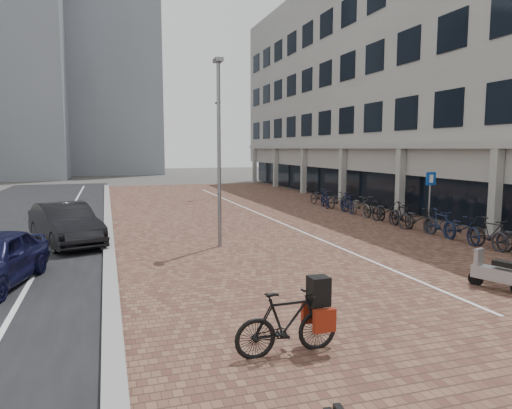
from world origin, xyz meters
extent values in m
plane|color=#474442|center=(0.00, 0.00, 0.00)|extent=(140.00, 140.00, 0.00)
cube|color=brown|center=(2.00, 12.00, 0.01)|extent=(14.50, 42.00, 0.04)
cube|color=black|center=(-9.00, 12.00, 0.01)|extent=(8.00, 50.00, 0.03)
cube|color=gray|center=(-5.10, 12.00, 0.07)|extent=(0.35, 42.00, 0.14)
cube|color=white|center=(-7.00, 12.00, 0.02)|extent=(0.12, 44.00, 0.00)
cube|color=white|center=(2.20, 12.00, 0.04)|extent=(0.10, 30.00, 0.00)
cube|color=#A0A09A|center=(13.00, 16.00, 8.50)|extent=(8.00, 40.00, 13.00)
cube|color=black|center=(9.60, 16.00, 1.70)|extent=(0.15, 38.00, 3.20)
cube|color=#A0A09A|center=(9.40, 16.00, 3.45)|extent=(1.60, 38.00, 0.30)
cube|color=#A0A09A|center=(8.80, 4.00, 1.70)|extent=(0.35, 0.35, 3.40)
cube|color=#A0A09A|center=(8.80, 10.00, 1.70)|extent=(0.35, 0.35, 3.40)
cube|color=#A0A09A|center=(8.80, 16.00, 1.70)|extent=(0.35, 0.35, 3.40)
cube|color=#A0A09A|center=(8.80, 22.00, 1.70)|extent=(0.35, 0.35, 3.40)
cube|color=#A0A09A|center=(8.80, 28.00, 1.70)|extent=(0.35, 0.35, 3.40)
cube|color=#A0A09A|center=(8.80, 34.00, 1.70)|extent=(0.35, 0.35, 3.40)
cube|color=gray|center=(-4.00, 55.00, 13.00)|extent=(12.00, 10.00, 26.00)
imported|color=black|center=(-6.50, 7.20, 0.72)|extent=(2.88, 4.62, 1.44)
imported|color=black|center=(-2.44, -3.26, 0.53)|extent=(1.77, 0.55, 1.06)
cube|color=black|center=(-2.44, -3.26, 1.01)|extent=(0.33, 0.31, 0.48)
cube|color=maroon|center=(-2.66, -3.26, 0.58)|extent=(0.37, 0.12, 0.37)
cube|color=maroon|center=(-2.22, -3.26, 0.58)|extent=(0.37, 0.12, 0.37)
cylinder|color=slate|center=(6.81, 5.20, 1.10)|extent=(0.07, 0.07, 2.20)
cube|color=#0C41A2|center=(6.81, 5.17, 2.15)|extent=(0.50, 0.13, 0.50)
cylinder|color=gray|center=(-1.52, 5.25, 3.07)|extent=(0.12, 0.12, 6.14)
cylinder|color=gray|center=(2.12, 20.92, 3.15)|extent=(0.12, 0.12, 6.30)
imported|color=black|center=(6.89, 2.15, 0.53)|extent=(0.64, 1.78, 1.05)
imported|color=#131B34|center=(6.73, 3.30, 0.52)|extent=(0.91, 2.04, 1.04)
imported|color=#131E36|center=(6.72, 4.45, 0.53)|extent=(0.59, 1.77, 1.05)
imported|color=black|center=(6.59, 5.60, 0.52)|extent=(1.06, 2.07, 1.04)
imported|color=black|center=(6.69, 6.75, 0.53)|extent=(0.61, 1.78, 1.05)
imported|color=black|center=(6.61, 7.90, 0.52)|extent=(0.75, 1.99, 1.04)
imported|color=black|center=(6.76, 9.05, 0.53)|extent=(0.59, 1.77, 1.05)
imported|color=#4F4C48|center=(6.70, 10.20, 0.52)|extent=(0.77, 2.00, 1.04)
imported|color=#141937|center=(6.61, 11.35, 0.53)|extent=(0.66, 1.79, 1.05)
imported|color=#232429|center=(6.71, 12.50, 0.52)|extent=(0.92, 2.04, 1.04)
imported|color=black|center=(6.47, 13.65, 0.53)|extent=(0.83, 1.81, 1.05)
imported|color=black|center=(6.72, 14.80, 0.52)|extent=(0.93, 2.04, 1.04)
camera|label=1|loc=(-5.11, -9.98, 3.30)|focal=32.99mm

